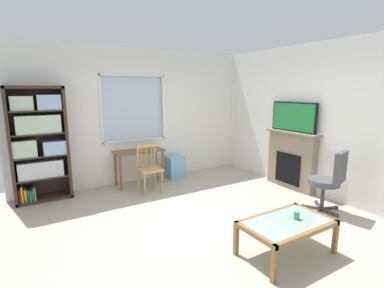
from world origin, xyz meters
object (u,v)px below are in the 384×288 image
at_px(sippy_cup, 297,215).
at_px(wooden_chair, 149,168).
at_px(desk_under_window, 139,156).
at_px(fireplace, 291,160).
at_px(bookshelf, 39,142).
at_px(plastic_drawer_unit, 174,167).
at_px(coffee_table, 287,226).
at_px(tv, 294,117).
at_px(office_chair, 330,179).

bearing_deg(sippy_cup, wooden_chair, 104.17).
distance_m(desk_under_window, fireplace, 3.03).
xyz_separation_m(bookshelf, desk_under_window, (1.75, -0.11, -0.44)).
bearing_deg(plastic_drawer_unit, coffee_table, -94.55).
relative_size(plastic_drawer_unit, coffee_table, 0.45).
height_order(bookshelf, wooden_chair, bookshelf).
distance_m(fireplace, sippy_cup, 2.39).
xyz_separation_m(plastic_drawer_unit, tv, (1.65, -1.77, 1.17)).
xyz_separation_m(bookshelf, fireplace, (4.24, -1.83, -0.48)).
bearing_deg(wooden_chair, fireplace, -25.78).
bearing_deg(wooden_chair, tv, -25.95).
distance_m(fireplace, office_chair, 1.18).
bearing_deg(coffee_table, bookshelf, 124.22).
distance_m(plastic_drawer_unit, tv, 2.69).
xyz_separation_m(bookshelf, sippy_cup, (2.45, -3.41, -0.58)).
relative_size(wooden_chair, tv, 0.90).
height_order(wooden_chair, sippy_cup, wooden_chair).
bearing_deg(bookshelf, plastic_drawer_unit, -1.26).
xyz_separation_m(office_chair, sippy_cup, (-1.36, -0.48, -0.09)).
height_order(desk_under_window, office_chair, office_chair).
bearing_deg(sippy_cup, plastic_drawer_unit, 87.94).
bearing_deg(coffee_table, desk_under_window, 99.65).
xyz_separation_m(wooden_chair, plastic_drawer_unit, (0.82, 0.56, -0.23)).
relative_size(bookshelf, sippy_cup, 22.03).
xyz_separation_m(tv, coffee_table, (-1.92, -1.57, -1.05)).
bearing_deg(fireplace, desk_under_window, 145.43).
distance_m(bookshelf, fireplace, 4.65).
bearing_deg(coffee_table, wooden_chair, 101.39).
relative_size(bookshelf, office_chair, 1.98).
bearing_deg(tv, coffee_table, -140.74).
relative_size(desk_under_window, wooden_chair, 1.10).
distance_m(wooden_chair, fireplace, 2.77).
xyz_separation_m(desk_under_window, coffee_table, (0.56, -3.29, -0.24)).
bearing_deg(office_chair, sippy_cup, -160.66).
bearing_deg(office_chair, bookshelf, 142.47).
height_order(bookshelf, office_chair, bookshelf).
height_order(desk_under_window, coffee_table, desk_under_window).
bearing_deg(bookshelf, coffee_table, -55.78).
relative_size(plastic_drawer_unit, tv, 0.48).
bearing_deg(office_chair, tv, 69.46).
height_order(plastic_drawer_unit, sippy_cup, sippy_cup).
xyz_separation_m(wooden_chair, fireplace, (2.50, -1.21, 0.10)).
height_order(tv, coffee_table, tv).
distance_m(coffee_table, sippy_cup, 0.18).
bearing_deg(bookshelf, fireplace, -23.28).
distance_m(wooden_chair, sippy_cup, 2.87).
bearing_deg(sippy_cup, fireplace, 41.42).
xyz_separation_m(tv, office_chair, (-0.41, -1.10, -0.85)).
height_order(bookshelf, fireplace, bookshelf).
bearing_deg(fireplace, office_chair, -111.36).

